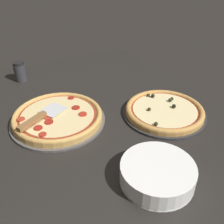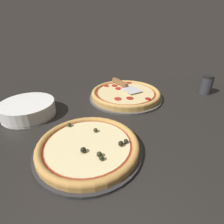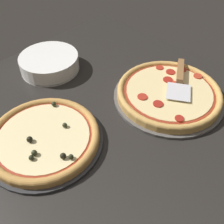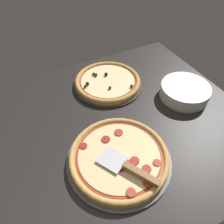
{
  "view_description": "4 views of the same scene",
  "coord_description": "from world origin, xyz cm",
  "px_view_note": "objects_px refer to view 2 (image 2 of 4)",
  "views": [
    {
      "loc": [
        90.25,
        -38.21,
        63.57
      ],
      "look_at": [
        7.88,
        4.18,
        3.0
      ],
      "focal_mm": 42.0,
      "sensor_mm": 36.0,
      "label": 1
    },
    {
      "loc": [
        9.2,
        70.64,
        39.83
      ],
      "look_at": [
        7.88,
        4.18,
        3.0
      ],
      "focal_mm": 28.0,
      "sensor_mm": 36.0,
      "label": 2
    },
    {
      "loc": [
        -33.62,
        48.91,
        62.98
      ],
      "look_at": [
        7.88,
        4.18,
        3.0
      ],
      "focal_mm": 42.0,
      "sensor_mm": 36.0,
      "label": 3
    },
    {
      "loc": [
        -22.17,
        -55.44,
        72.06
      ],
      "look_at": [
        7.88,
        4.18,
        3.0
      ],
      "focal_mm": 35.0,
      "sensor_mm": 36.0,
      "label": 4
    }
  ],
  "objects_px": {
    "pizza_back": "(88,145)",
    "plate_stack": "(28,109)",
    "parmesan_shaker": "(207,85)",
    "serving_spatula": "(122,84)",
    "pizza_front": "(126,93)"
  },
  "relations": [
    {
      "from": "pizza_back",
      "to": "plate_stack",
      "type": "xyz_separation_m",
      "value": [
        0.29,
        -0.25,
        0.01
      ]
    },
    {
      "from": "parmesan_shaker",
      "to": "serving_spatula",
      "type": "bearing_deg",
      "value": -3.01
    },
    {
      "from": "serving_spatula",
      "to": "parmesan_shaker",
      "type": "xyz_separation_m",
      "value": [
        -0.48,
        0.03,
        0.0
      ]
    },
    {
      "from": "pizza_front",
      "to": "parmesan_shaker",
      "type": "bearing_deg",
      "value": -172.86
    },
    {
      "from": "pizza_back",
      "to": "serving_spatula",
      "type": "height_order",
      "value": "serving_spatula"
    },
    {
      "from": "plate_stack",
      "to": "parmesan_shaker",
      "type": "xyz_separation_m",
      "value": [
        -0.92,
        -0.24,
        0.02
      ]
    },
    {
      "from": "pizza_front",
      "to": "pizza_back",
      "type": "xyz_separation_m",
      "value": [
        0.17,
        0.43,
        -0.0
      ]
    },
    {
      "from": "pizza_back",
      "to": "parmesan_shaker",
      "type": "height_order",
      "value": "parmesan_shaker"
    },
    {
      "from": "pizza_front",
      "to": "pizza_back",
      "type": "distance_m",
      "value": 0.46
    },
    {
      "from": "pizza_front",
      "to": "parmesan_shaker",
      "type": "height_order",
      "value": "parmesan_shaker"
    },
    {
      "from": "serving_spatula",
      "to": "parmesan_shaker",
      "type": "bearing_deg",
      "value": 176.99
    },
    {
      "from": "serving_spatula",
      "to": "plate_stack",
      "type": "bearing_deg",
      "value": 30.6
    },
    {
      "from": "pizza_back",
      "to": "serving_spatula",
      "type": "relative_size",
      "value": 1.5
    },
    {
      "from": "pizza_front",
      "to": "plate_stack",
      "type": "bearing_deg",
      "value": 21.25
    },
    {
      "from": "serving_spatula",
      "to": "parmesan_shaker",
      "type": "height_order",
      "value": "parmesan_shaker"
    }
  ]
}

